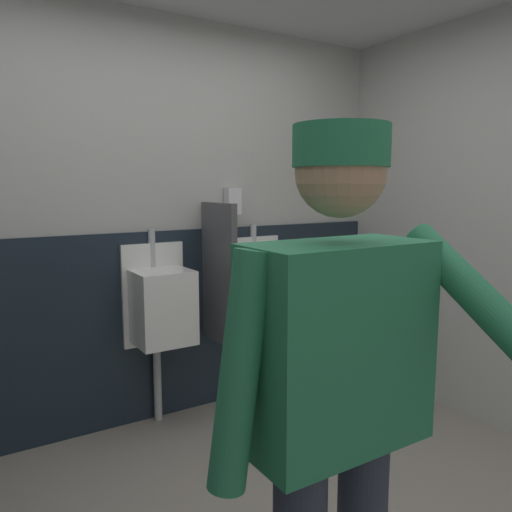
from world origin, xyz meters
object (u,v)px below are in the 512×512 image
at_px(urinal_middle, 262,292).
at_px(soap_dispenser, 233,201).
at_px(person, 338,390).
at_px(urinal_left, 160,305).

bearing_deg(urinal_middle, soap_dispenser, 143.81).
xyz_separation_m(person, soap_dispenser, (0.85, 2.04, 0.42)).
relative_size(urinal_left, person, 0.75).
bearing_deg(person, soap_dispenser, 67.35).
distance_m(urinal_middle, person, 2.18).
bearing_deg(person, urinal_middle, 62.16).
height_order(urinal_left, person, person).
bearing_deg(soap_dispenser, person, -112.65).
distance_m(person, soap_dispenser, 2.25).
height_order(urinal_left, urinal_middle, same).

